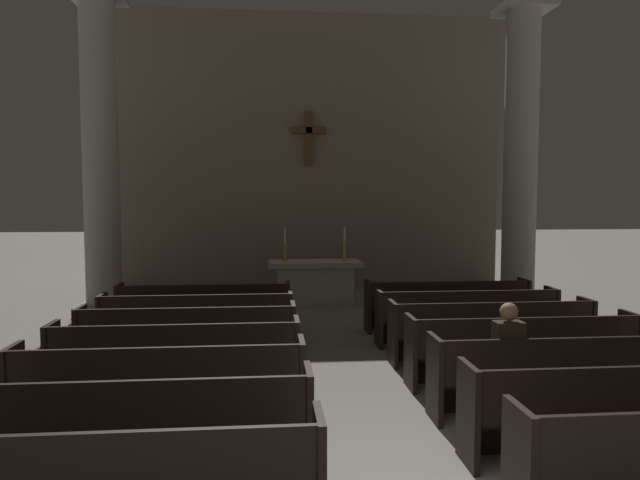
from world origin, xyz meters
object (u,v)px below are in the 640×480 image
at_px(pew_left_row_4, 176,359).
at_px(altar, 315,281).
at_px(pew_right_row_7, 447,305).
at_px(candlestick_left, 285,250).
at_px(pew_left_row_3, 160,387).
at_px(pew_right_row_5, 491,331).
at_px(pew_left_row_6, 197,322).
at_px(column_right_second, 520,162).
at_px(pew_left_row_2, 137,427).
at_px(pew_left_row_7, 205,309).
at_px(column_left_second, 101,159).
at_px(pew_left_row_5, 188,338).
at_px(pew_right_row_3, 565,375).
at_px(pew_right_row_6, 467,317).
at_px(candlestick_right, 344,250).
at_px(lone_worshipper, 505,357).
at_px(pew_right_row_4, 523,350).
at_px(pew_right_row_2, 623,410).

xyz_separation_m(pew_left_row_4, altar, (2.23, 6.19, 0.06)).
xyz_separation_m(pew_right_row_7, candlestick_left, (-2.93, 2.99, 0.79)).
bearing_deg(pew_left_row_3, pew_right_row_5, 25.50).
xyz_separation_m(pew_left_row_6, column_right_second, (6.85, 3.33, 2.82)).
bearing_deg(pew_left_row_2, pew_left_row_7, 90.00).
relative_size(pew_left_row_2, pew_right_row_7, 1.00).
bearing_deg(pew_left_row_7, pew_left_row_4, -90.00).
xyz_separation_m(pew_left_row_4, candlestick_left, (1.53, 6.19, 0.79)).
relative_size(pew_left_row_4, column_left_second, 0.45).
relative_size(pew_left_row_5, column_right_second, 0.45).
xyz_separation_m(pew_left_row_5, pew_right_row_5, (4.47, 0.00, 0.00)).
xyz_separation_m(pew_left_row_7, altar, (2.23, 2.99, 0.06)).
relative_size(pew_left_row_5, pew_left_row_7, 1.00).
relative_size(pew_left_row_7, pew_right_row_3, 1.00).
xyz_separation_m(altar, candlestick_left, (-0.70, -0.00, 0.73)).
distance_m(pew_right_row_6, candlestick_right, 4.41).
distance_m(candlestick_left, lone_worshipper, 7.58).
bearing_deg(lone_worshipper, altar, 102.09).
bearing_deg(pew_left_row_5, column_right_second, 32.68).
bearing_deg(pew_left_row_2, pew_right_row_7, 50.02).
relative_size(pew_right_row_5, column_right_second, 0.45).
xyz_separation_m(column_left_second, lone_worshipper, (6.16, -6.49, -2.61)).
height_order(pew_left_row_2, pew_right_row_4, same).
distance_m(pew_left_row_3, lone_worshipper, 3.79).
height_order(pew_right_row_5, candlestick_right, candlestick_right).
relative_size(pew_right_row_5, lone_worshipper, 2.31).
relative_size(pew_left_row_6, pew_left_row_7, 1.00).
relative_size(pew_left_row_2, pew_left_row_6, 1.00).
height_order(pew_left_row_7, pew_right_row_2, same).
xyz_separation_m(candlestick_right, lone_worshipper, (0.85, -7.21, -0.58)).
bearing_deg(column_right_second, candlestick_right, 169.46).
bearing_deg(pew_left_row_6, pew_right_row_6, 0.00).
height_order(pew_left_row_3, altar, altar).
xyz_separation_m(pew_right_row_3, candlestick_left, (-2.93, 7.25, 0.79)).
height_order(pew_left_row_6, pew_right_row_5, same).
bearing_deg(pew_left_row_5, pew_right_row_3, -25.50).
relative_size(pew_left_row_3, altar, 1.39).
relative_size(altar, candlestick_right, 2.80).
relative_size(pew_left_row_3, pew_right_row_3, 1.00).
relative_size(pew_right_row_2, altar, 1.39).
bearing_deg(candlestick_right, pew_left_row_4, -115.37).
xyz_separation_m(pew_left_row_6, pew_right_row_4, (4.47, -2.13, 0.00)).
bearing_deg(pew_right_row_4, pew_left_row_7, 144.42).
height_order(pew_left_row_6, pew_right_row_3, same).
bearing_deg(altar, pew_right_row_3, -72.88).
bearing_deg(pew_right_row_6, column_left_second, 154.09).
distance_m(pew_left_row_6, pew_right_row_2, 6.17).
relative_size(pew_left_row_3, lone_worshipper, 2.31).
bearing_deg(pew_left_row_6, pew_left_row_7, 90.00).
bearing_deg(altar, candlestick_left, -180.00).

